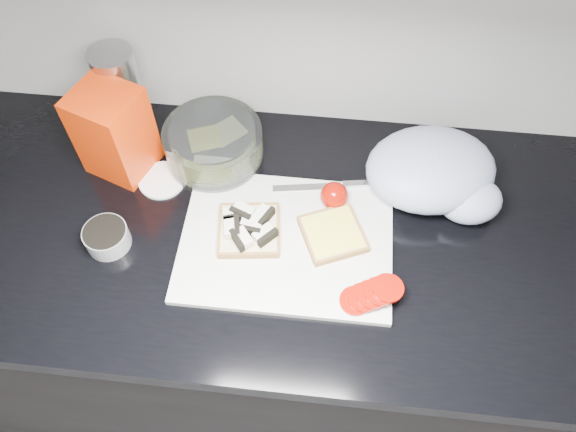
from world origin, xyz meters
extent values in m
cube|color=black|center=(0.00, 1.20, 0.43)|extent=(3.50, 0.60, 0.86)
cube|color=black|center=(0.00, 1.20, 0.88)|extent=(3.50, 0.64, 0.04)
cube|color=silver|center=(0.10, 1.16, 0.91)|extent=(0.40, 0.30, 0.01)
cube|color=beige|center=(0.03, 1.17, 0.92)|extent=(0.13, 0.13, 0.02)
cube|color=white|center=(0.00, 1.20, 0.93)|extent=(0.05, 0.03, 0.02)
cube|color=black|center=(0.00, 1.20, 0.93)|extent=(0.04, 0.02, 0.02)
cube|color=white|center=(0.02, 1.20, 0.94)|extent=(0.05, 0.04, 0.02)
cube|color=black|center=(0.02, 1.20, 0.94)|extent=(0.04, 0.03, 0.02)
cube|color=white|center=(0.05, 1.20, 0.94)|extent=(0.04, 0.05, 0.02)
cube|color=black|center=(0.05, 1.20, 0.94)|extent=(0.03, 0.04, 0.02)
cube|color=white|center=(0.00, 1.16, 0.94)|extent=(0.03, 0.04, 0.02)
cube|color=black|center=(0.00, 1.16, 0.94)|extent=(0.02, 0.05, 0.02)
cube|color=white|center=(0.03, 1.17, 0.93)|extent=(0.04, 0.03, 0.02)
cube|color=black|center=(0.03, 1.17, 0.93)|extent=(0.04, 0.02, 0.02)
cube|color=white|center=(0.06, 1.16, 0.94)|extent=(0.04, 0.05, 0.02)
cube|color=black|center=(0.06, 1.16, 0.94)|extent=(0.04, 0.04, 0.02)
cube|color=white|center=(0.02, 1.14, 0.94)|extent=(0.04, 0.05, 0.02)
cube|color=black|center=(0.02, 1.14, 0.94)|extent=(0.03, 0.04, 0.02)
cube|color=beige|center=(0.19, 1.18, 0.92)|extent=(0.14, 0.14, 0.01)
cube|color=#FFEF4B|center=(0.19, 1.18, 0.93)|extent=(0.12, 0.12, 0.00)
cylinder|color=#990D03|center=(0.24, 1.05, 0.92)|extent=(0.07, 0.07, 0.01)
cylinder|color=#990D03|center=(0.25, 1.06, 0.92)|extent=(0.06, 0.06, 0.01)
cylinder|color=#990D03|center=(0.26, 1.06, 0.92)|extent=(0.06, 0.06, 0.01)
cylinder|color=#990D03|center=(0.28, 1.07, 0.93)|extent=(0.07, 0.07, 0.01)
cylinder|color=#990D03|center=(0.29, 1.07, 0.93)|extent=(0.07, 0.07, 0.01)
cube|color=silver|center=(0.13, 1.29, 0.91)|extent=(0.14, 0.04, 0.00)
cube|color=silver|center=(0.23, 1.31, 0.92)|extent=(0.07, 0.02, 0.01)
cylinder|color=gray|center=(-0.23, 1.13, 0.92)|extent=(0.08, 0.08, 0.04)
cylinder|color=black|center=(-0.23, 1.13, 0.94)|extent=(0.08, 0.08, 0.01)
cylinder|color=white|center=(-0.17, 1.28, 0.90)|extent=(0.11, 0.11, 0.01)
cylinder|color=silver|center=(-0.07, 1.36, 0.94)|extent=(0.20, 0.20, 0.08)
cube|color=#FFEF4B|center=(-0.08, 1.35, 0.93)|extent=(0.07, 0.07, 0.04)
cube|color=#FFFB98|center=(-0.04, 1.38, 0.92)|extent=(0.09, 0.09, 0.02)
cube|color=#FF3304|center=(-0.26, 1.32, 1.00)|extent=(0.15, 0.15, 0.19)
cylinder|color=#A4A4A8|center=(-0.26, 1.42, 1.00)|extent=(0.09, 0.09, 0.21)
ellipsoid|color=#B0BAD9|center=(0.37, 1.33, 0.96)|extent=(0.30, 0.26, 0.11)
ellipsoid|color=#B0BAD9|center=(0.45, 1.27, 0.94)|extent=(0.15, 0.13, 0.08)
sphere|color=#990D03|center=(0.19, 1.26, 0.93)|extent=(0.06, 0.06, 0.06)
camera|label=1|loc=(0.16, 0.62, 1.82)|focal=35.00mm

